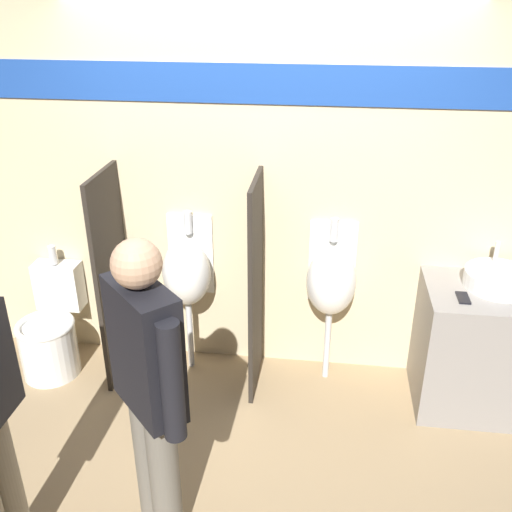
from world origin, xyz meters
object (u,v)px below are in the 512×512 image
at_px(urinal_far, 331,281).
at_px(cell_phone, 463,298).
at_px(toilet, 51,333).
at_px(sink_basin, 499,279).
at_px(urinal_near_counter, 187,272).
at_px(person_with_lanyard, 149,386).

bearing_deg(urinal_far, cell_phone, -19.31).
bearing_deg(toilet, sink_basin, 1.39).
bearing_deg(urinal_near_counter, person_with_lanyard, -83.12).
relative_size(urinal_near_counter, urinal_far, 1.00).
bearing_deg(cell_phone, sink_basin, 37.16).
xyz_separation_m(urinal_near_counter, urinal_far, (0.99, 0.00, 0.00)).
bearing_deg(person_with_lanyard, cell_phone, -99.41).
distance_m(cell_phone, urinal_far, 0.84).
xyz_separation_m(cell_phone, urinal_near_counter, (-1.79, 0.28, -0.09)).
distance_m(sink_basin, urinal_near_counter, 2.04).
height_order(urinal_far, person_with_lanyard, person_with_lanyard).
height_order(urinal_near_counter, toilet, urinal_near_counter).
height_order(urinal_far, toilet, urinal_far).
relative_size(sink_basin, toilet, 0.47).
height_order(sink_basin, urinal_far, urinal_far).
xyz_separation_m(cell_phone, urinal_far, (-0.79, 0.28, -0.09)).
xyz_separation_m(sink_basin, cell_phone, (-0.24, -0.19, -0.05)).
xyz_separation_m(urinal_near_counter, toilet, (-0.99, -0.17, -0.48)).
distance_m(sink_basin, urinal_far, 1.05).
distance_m(urinal_far, person_with_lanyard, 1.63).
bearing_deg(urinal_near_counter, cell_phone, -8.84).
height_order(cell_phone, toilet, toilet).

